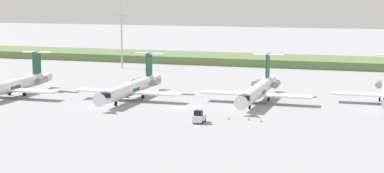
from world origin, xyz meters
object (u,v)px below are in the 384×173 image
at_px(safety_cone_rear_marker, 261,121).
at_px(safety_cone_front_marker, 229,118).
at_px(regional_jet_second, 131,88).
at_px(safety_cone_mid_marker, 249,119).
at_px(regional_jet_nearest, 12,85).
at_px(regional_jet_third, 258,90).
at_px(antenna_mast, 122,35).
at_px(baggage_tug, 199,117).

bearing_deg(safety_cone_rear_marker, safety_cone_front_marker, 175.81).
relative_size(regional_jet_second, safety_cone_mid_marker, 56.36).
distance_m(regional_jet_second, safety_cone_front_marker, 28.82).
bearing_deg(regional_jet_nearest, safety_cone_rear_marker, -10.02).
bearing_deg(safety_cone_front_marker, regional_jet_third, 85.90).
relative_size(regional_jet_third, safety_cone_rear_marker, 56.36).
distance_m(regional_jet_third, safety_cone_front_marker, 19.49).
bearing_deg(antenna_mast, regional_jet_nearest, -92.37).
height_order(regional_jet_nearest, regional_jet_second, same).
relative_size(regional_jet_third, safety_cone_mid_marker, 56.36).
relative_size(regional_jet_nearest, antenna_mast, 1.30).
distance_m(baggage_tug, safety_cone_rear_marker, 10.88).
distance_m(baggage_tug, safety_cone_front_marker, 6.09).
distance_m(regional_jet_second, baggage_tug, 27.94).
relative_size(baggage_tug, safety_cone_front_marker, 5.82).
bearing_deg(antenna_mast, regional_jet_third, -41.51).
relative_size(regional_jet_nearest, regional_jet_second, 1.00).
xyz_separation_m(antenna_mast, baggage_tug, (44.44, -67.95, -8.92)).
bearing_deg(safety_cone_mid_marker, regional_jet_nearest, 170.43).
distance_m(antenna_mast, safety_cone_rear_marker, 84.68).
xyz_separation_m(regional_jet_nearest, baggage_tug, (46.68, -13.95, -1.53)).
height_order(regional_jet_nearest, antenna_mast, antenna_mast).
height_order(regional_jet_nearest, safety_cone_front_marker, regional_jet_nearest).
bearing_deg(baggage_tug, regional_jet_third, 76.72).
relative_size(regional_jet_second, baggage_tug, 9.69).
bearing_deg(baggage_tug, antenna_mast, 123.19).
height_order(regional_jet_nearest, regional_jet_third, same).
bearing_deg(baggage_tug, safety_cone_mid_marker, 31.43).
relative_size(regional_jet_second, antenna_mast, 1.30).
relative_size(antenna_mast, safety_cone_mid_marker, 43.51).
bearing_deg(safety_cone_rear_marker, baggage_tug, -158.87).
height_order(regional_jet_second, safety_cone_mid_marker, regional_jet_second).
bearing_deg(safety_cone_mid_marker, antenna_mast, 129.59).
height_order(regional_jet_second, regional_jet_third, same).
height_order(antenna_mast, safety_cone_rear_marker, antenna_mast).
height_order(antenna_mast, safety_cone_mid_marker, antenna_mast).
relative_size(regional_jet_nearest, safety_cone_rear_marker, 56.36).
distance_m(regional_jet_third, antenna_mast, 67.22).
bearing_deg(baggage_tug, regional_jet_second, 137.84).
bearing_deg(regional_jet_third, regional_jet_nearest, -169.47).
distance_m(regional_jet_third, safety_cone_rear_marker, 20.39).
bearing_deg(regional_jet_second, baggage_tug, -42.16).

